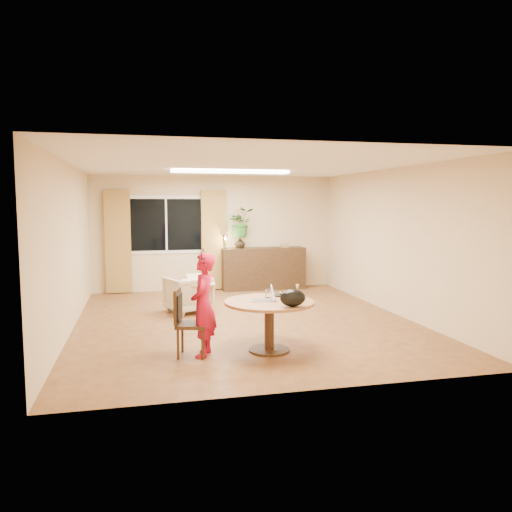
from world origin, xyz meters
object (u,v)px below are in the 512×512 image
(sideboard, at_px, (263,268))
(child, at_px, (203,305))
(dining_table, at_px, (269,312))
(armchair, at_px, (188,294))
(dining_chair, at_px, (192,323))

(sideboard, bearing_deg, child, -112.57)
(dining_table, relative_size, armchair, 1.65)
(child, xyz_separation_m, sideboard, (1.99, 4.78, -0.19))
(child, distance_m, armchair, 2.73)
(dining_table, bearing_deg, sideboard, 76.95)
(sideboard, bearing_deg, dining_table, -103.05)
(dining_table, distance_m, dining_chair, 1.03)
(child, relative_size, sideboard, 0.70)
(armchair, bearing_deg, sideboard, -154.96)
(dining_chair, bearing_deg, sideboard, 80.83)
(dining_table, bearing_deg, dining_chair, 179.36)
(child, xyz_separation_m, armchair, (0.06, 2.70, -0.34))
(dining_chair, distance_m, child, 0.28)
(dining_chair, relative_size, armchair, 1.22)
(child, height_order, sideboard, child)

